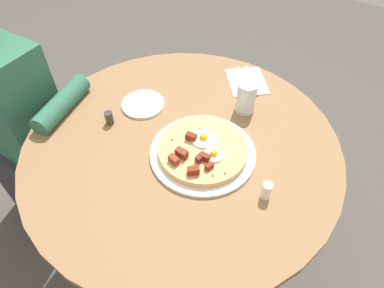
% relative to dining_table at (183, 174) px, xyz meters
% --- Properties ---
extents(ground_plane, '(6.00, 6.00, 0.00)m').
position_rel_dining_table_xyz_m(ground_plane, '(0.00, 0.00, -0.55)').
color(ground_plane, '#4C4742').
extents(dining_table, '(1.03, 1.03, 0.72)m').
position_rel_dining_table_xyz_m(dining_table, '(0.00, 0.00, 0.00)').
color(dining_table, olive).
rests_on(dining_table, ground_plane).
extents(person_seated, '(0.52, 0.33, 1.14)m').
position_rel_dining_table_xyz_m(person_seated, '(-0.71, -0.14, -0.04)').
color(person_seated, '#2D2D33').
rests_on(person_seated, ground_plane).
extents(pizza_plate, '(0.33, 0.33, 0.01)m').
position_rel_dining_table_xyz_m(pizza_plate, '(0.08, -0.01, 0.18)').
color(pizza_plate, white).
rests_on(pizza_plate, dining_table).
extents(breakfast_pizza, '(0.28, 0.28, 0.05)m').
position_rel_dining_table_xyz_m(breakfast_pizza, '(0.08, -0.01, 0.20)').
color(breakfast_pizza, tan).
rests_on(breakfast_pizza, pizza_plate).
extents(bread_plate, '(0.15, 0.15, 0.01)m').
position_rel_dining_table_xyz_m(bread_plate, '(-0.22, 0.08, 0.18)').
color(bread_plate, white).
rests_on(bread_plate, dining_table).
extents(napkin, '(0.22, 0.22, 0.00)m').
position_rel_dining_table_xyz_m(napkin, '(0.05, 0.40, 0.17)').
color(napkin, white).
rests_on(napkin, dining_table).
extents(fork, '(0.12, 0.15, 0.00)m').
position_rel_dining_table_xyz_m(fork, '(0.06, 0.41, 0.18)').
color(fork, silver).
rests_on(fork, napkin).
extents(knife, '(0.12, 0.15, 0.00)m').
position_rel_dining_table_xyz_m(knife, '(0.03, 0.39, 0.18)').
color(knife, silver).
rests_on(knife, napkin).
extents(water_glass, '(0.07, 0.07, 0.11)m').
position_rel_dining_table_xyz_m(water_glass, '(0.11, 0.25, 0.23)').
color(water_glass, silver).
rests_on(water_glass, dining_table).
extents(salt_shaker, '(0.03, 0.03, 0.06)m').
position_rel_dining_table_xyz_m(salt_shaker, '(0.32, -0.05, 0.20)').
color(salt_shaker, white).
rests_on(salt_shaker, dining_table).
extents(pepper_shaker, '(0.03, 0.03, 0.05)m').
position_rel_dining_table_xyz_m(pepper_shaker, '(-0.26, -0.05, 0.19)').
color(pepper_shaker, '#3F3833').
rests_on(pepper_shaker, dining_table).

